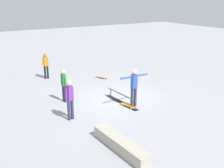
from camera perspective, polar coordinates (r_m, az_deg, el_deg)
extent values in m
plane|color=#9E9EA3|center=(11.98, 1.42, -3.64)|extent=(60.00, 60.00, 0.00)
cube|color=black|center=(11.70, 2.10, -4.19)|extent=(2.26, 0.41, 0.01)
cylinder|color=#47474C|center=(11.03, 4.77, -4.61)|extent=(0.04, 0.04, 0.41)
cylinder|color=#47474C|center=(12.25, -0.28, -2.08)|extent=(0.04, 0.04, 0.41)
cylinder|color=#47474C|center=(11.55, 2.12, -2.33)|extent=(2.08, 0.21, 0.05)
cube|color=#B2A893|center=(8.22, 1.89, -13.54)|extent=(2.43, 0.64, 0.39)
cylinder|color=#2D3351|center=(11.20, 5.28, -2.97)|extent=(0.13, 0.13, 0.87)
cylinder|color=#2D3351|center=(11.11, 4.56, -3.14)|extent=(0.13, 0.13, 0.87)
cube|color=#2D51B7|center=(10.90, 5.03, 0.59)|extent=(0.20, 0.23, 0.62)
sphere|color=beige|center=(10.77, 5.10, 2.75)|extent=(0.24, 0.24, 0.24)
cylinder|color=#2D51B7|center=(11.06, 6.79, 2.07)|extent=(0.09, 0.58, 0.08)
cylinder|color=#2D51B7|center=(10.61, 3.27, 1.44)|extent=(0.09, 0.58, 0.08)
cube|color=orange|center=(11.22, 3.70, -4.87)|extent=(0.82, 0.37, 0.02)
cylinder|color=white|center=(11.15, 5.13, -5.35)|extent=(0.06, 0.04, 0.05)
cylinder|color=white|center=(11.00, 4.33, -5.70)|extent=(0.06, 0.04, 0.05)
cylinder|color=white|center=(11.49, 3.09, -4.56)|extent=(0.06, 0.04, 0.05)
cylinder|color=white|center=(11.33, 2.29, -4.88)|extent=(0.06, 0.04, 0.05)
cylinder|color=black|center=(15.55, -14.38, 2.65)|extent=(0.12, 0.12, 0.78)
cylinder|color=black|center=(15.53, -14.94, 2.57)|extent=(0.12, 0.12, 0.78)
cube|color=orange|center=(15.37, -14.87, 5.00)|extent=(0.20, 0.22, 0.56)
sphere|color=#A87A56|center=(15.29, -14.99, 6.40)|extent=(0.21, 0.21, 0.21)
cylinder|color=orange|center=(15.41, -14.35, 4.89)|extent=(0.08, 0.08, 0.52)
cylinder|color=orange|center=(15.36, -15.36, 4.76)|extent=(0.08, 0.08, 0.52)
cylinder|color=#2D3351|center=(10.07, -9.76, -5.92)|extent=(0.15, 0.15, 0.83)
cylinder|color=#2D3351|center=(10.16, -9.02, -5.65)|extent=(0.15, 0.15, 0.83)
cube|color=purple|center=(9.84, -9.61, -2.04)|extent=(0.24, 0.26, 0.59)
sphere|color=beige|center=(9.71, -9.74, 0.20)|extent=(0.22, 0.22, 0.22)
cylinder|color=purple|center=(9.78, -10.27, -2.55)|extent=(0.09, 0.09, 0.55)
cylinder|color=purple|center=(9.94, -8.92, -2.11)|extent=(0.09, 0.09, 0.55)
cylinder|color=#2D3351|center=(11.80, -10.54, -2.29)|extent=(0.13, 0.13, 0.79)
cylinder|color=#2D3351|center=(11.92, -10.93, -2.08)|extent=(0.13, 0.13, 0.79)
cube|color=#2D8C42|center=(11.64, -10.93, 0.91)|extent=(0.23, 0.21, 0.56)
sphere|color=beige|center=(11.53, -11.05, 2.73)|extent=(0.21, 0.21, 0.21)
cylinder|color=#2D8C42|center=(11.54, -10.56, 0.51)|extent=(0.08, 0.08, 0.52)
cylinder|color=#2D8C42|center=(11.77, -11.27, 0.83)|extent=(0.08, 0.08, 0.52)
cube|color=tan|center=(15.16, -2.31, 1.59)|extent=(0.81, 0.53, 0.02)
cylinder|color=white|center=(15.24, -3.40, 1.45)|extent=(0.06, 0.05, 0.05)
cylinder|color=white|center=(15.42, -2.89, 1.67)|extent=(0.06, 0.05, 0.05)
cylinder|color=white|center=(14.94, -1.71, 1.11)|extent=(0.06, 0.05, 0.05)
cylinder|color=white|center=(15.12, -1.22, 1.34)|extent=(0.06, 0.05, 0.05)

